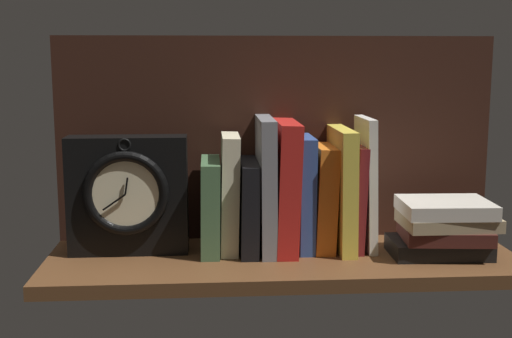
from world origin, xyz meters
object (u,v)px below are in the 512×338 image
at_px(book_green_romantic, 210,206).
at_px(book_black_skeptic, 248,206).
at_px(book_gray_chess, 266,184).
at_px(book_blue_modern, 305,193).
at_px(book_orange_pandolfini, 323,197).
at_px(book_stack_side, 444,228).
at_px(book_cream_twain, 230,193).
at_px(book_white_catcher, 366,183).
at_px(book_maroon_dawkins, 355,197).
at_px(book_yellow_seinlanguage, 342,189).
at_px(framed_clock, 128,195).
at_px(book_red_requiem, 285,186).

height_order(book_green_romantic, book_black_skeptic, book_green_romantic).
distance_m(book_gray_chess, book_blue_modern, 0.08).
xyz_separation_m(book_green_romantic, book_orange_pandolfini, (0.21, 0.00, 0.01)).
relative_size(book_green_romantic, book_stack_side, 0.92).
distance_m(book_cream_twain, book_gray_chess, 0.07).
bearing_deg(book_blue_modern, book_gray_chess, 180.00).
xyz_separation_m(book_gray_chess, book_white_catcher, (0.19, -0.00, -0.00)).
xyz_separation_m(book_gray_chess, book_maroon_dawkins, (0.17, -0.00, -0.03)).
xyz_separation_m(book_yellow_seinlanguage, framed_clock, (-0.40, -0.01, -0.00)).
xyz_separation_m(book_black_skeptic, book_stack_side, (0.36, -0.06, -0.03)).
distance_m(book_green_romantic, book_yellow_seinlanguage, 0.25).
relative_size(book_black_skeptic, book_gray_chess, 0.68).
height_order(book_green_romantic, book_stack_side, book_green_romantic).
xyz_separation_m(book_cream_twain, framed_clock, (-0.19, -0.01, 0.00)).
bearing_deg(book_cream_twain, book_black_skeptic, 0.00).
bearing_deg(book_blue_modern, framed_clock, -178.50).
bearing_deg(book_blue_modern, book_white_catcher, 0.00).
xyz_separation_m(book_cream_twain, book_red_requiem, (0.11, 0.00, 0.01)).
height_order(book_cream_twain, framed_clock, same).
relative_size(book_cream_twain, book_red_requiem, 0.90).
bearing_deg(book_yellow_seinlanguage, book_white_catcher, 0.00).
bearing_deg(book_gray_chess, book_blue_modern, -0.00).
bearing_deg(book_orange_pandolfini, book_stack_side, -16.81).
bearing_deg(book_maroon_dawkins, book_red_requiem, 180.00).
bearing_deg(book_maroon_dawkins, book_black_skeptic, 180.00).
relative_size(framed_clock, book_stack_side, 1.17).
bearing_deg(book_orange_pandolfini, book_white_catcher, 0.00).
distance_m(book_cream_twain, book_black_skeptic, 0.04).
bearing_deg(book_maroon_dawkins, book_blue_modern, 180.00).
bearing_deg(book_cream_twain, book_gray_chess, 0.00).
height_order(book_cream_twain, book_blue_modern, book_cream_twain).
height_order(book_black_skeptic, book_red_requiem, book_red_requiem).
distance_m(book_green_romantic, book_white_catcher, 0.30).
distance_m(book_black_skeptic, book_gray_chess, 0.05).
relative_size(book_gray_chess, book_stack_side, 1.34).
height_order(book_white_catcher, book_stack_side, book_white_catcher).
height_order(book_black_skeptic, book_gray_chess, book_gray_chess).
distance_m(book_blue_modern, book_orange_pandolfini, 0.04).
height_order(book_gray_chess, book_maroon_dawkins, book_gray_chess).
xyz_separation_m(book_red_requiem, framed_clock, (-0.29, -0.01, -0.01)).
relative_size(book_blue_modern, book_maroon_dawkins, 1.08).
distance_m(book_gray_chess, book_white_catcher, 0.19).
bearing_deg(book_stack_side, book_orange_pandolfini, 163.19).
height_order(book_gray_chess, book_red_requiem, book_gray_chess).
distance_m(book_yellow_seinlanguage, book_white_catcher, 0.05).
distance_m(book_orange_pandolfini, framed_clock, 0.37).
bearing_deg(book_black_skeptic, book_maroon_dawkins, 0.00).
height_order(book_cream_twain, book_stack_side, book_cream_twain).
xyz_separation_m(book_red_requiem, book_maroon_dawkins, (0.13, 0.00, -0.02)).
relative_size(book_orange_pandolfini, book_stack_side, 1.05).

